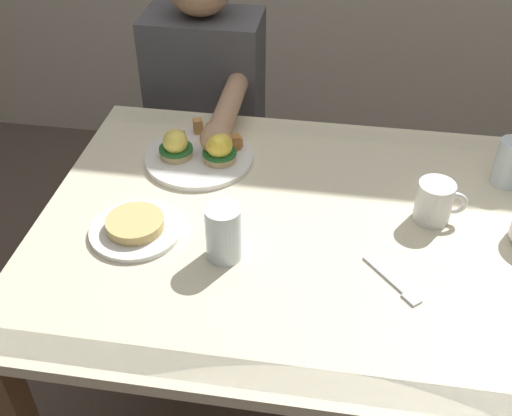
# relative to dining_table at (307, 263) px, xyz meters

# --- Properties ---
(dining_table) EXTENTS (1.20, 0.90, 0.74)m
(dining_table) POSITION_rel_dining_table_xyz_m (0.00, 0.00, 0.00)
(dining_table) COLOR beige
(dining_table) RESTS_ON ground_plane
(eggs_benedict_plate) EXTENTS (0.27, 0.27, 0.09)m
(eggs_benedict_plate) POSITION_rel_dining_table_xyz_m (-0.29, 0.22, 0.13)
(eggs_benedict_plate) COLOR white
(eggs_benedict_plate) RESTS_ON dining_table
(coffee_mug) EXTENTS (0.11, 0.08, 0.09)m
(coffee_mug) POSITION_rel_dining_table_xyz_m (0.26, 0.07, 0.16)
(coffee_mug) COLOR white
(coffee_mug) RESTS_ON dining_table
(fork) EXTENTS (0.12, 0.13, 0.00)m
(fork) POSITION_rel_dining_table_xyz_m (0.18, -0.14, 0.11)
(fork) COLOR silver
(fork) RESTS_ON dining_table
(water_glass_near) EXTENTS (0.07, 0.07, 0.12)m
(water_glass_near) POSITION_rel_dining_table_xyz_m (-0.17, -0.11, 0.16)
(water_glass_near) COLOR silver
(water_glass_near) RESTS_ON dining_table
(water_glass_far) EXTENTS (0.07, 0.07, 0.11)m
(water_glass_far) POSITION_rel_dining_table_xyz_m (0.44, 0.24, 0.16)
(water_glass_far) COLOR silver
(water_glass_far) RESTS_ON dining_table
(side_plate) EXTENTS (0.20, 0.20, 0.04)m
(side_plate) POSITION_rel_dining_table_xyz_m (-0.37, -0.07, 0.12)
(side_plate) COLOR white
(side_plate) RESTS_ON dining_table
(diner_person) EXTENTS (0.34, 0.54, 1.14)m
(diner_person) POSITION_rel_dining_table_xyz_m (-0.37, 0.60, 0.02)
(diner_person) COLOR #33333D
(diner_person) RESTS_ON ground_plane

